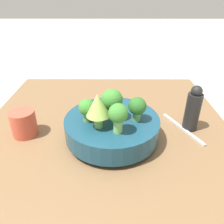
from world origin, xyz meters
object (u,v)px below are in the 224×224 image
Objects in this scene: pepper_mill at (193,109)px; bowl at (112,127)px; cup at (24,123)px; fork at (182,128)px.

bowl is at bearing 102.09° from pepper_mill.
cup reaches higher than fork.
pepper_mill is at bearing -77.91° from bowl.
pepper_mill is at bearing -86.33° from cup.
bowl is 3.40× the size of cup.
cup is 0.54× the size of pepper_mill.
pepper_mill reaches higher than cup.
pepper_mill is (0.03, -0.51, 0.03)m from cup.
bowl is at bearing 101.87° from fork.
bowl is 1.54× the size of fork.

